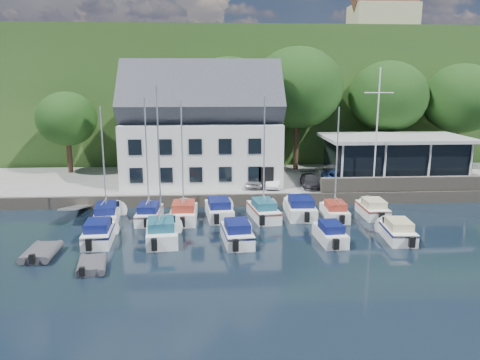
{
  "coord_description": "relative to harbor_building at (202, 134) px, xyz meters",
  "views": [
    {
      "loc": [
        -6.2,
        -26.45,
        10.49
      ],
      "look_at": [
        -3.97,
        9.0,
        2.66
      ],
      "focal_mm": 35.0,
      "sensor_mm": 36.0,
      "label": 1
    }
  ],
  "objects": [
    {
      "name": "tree_1",
      "position": [
        -5.5,
        4.83,
        0.31
      ],
      "size": [
        6.82,
        6.82,
        9.33
      ],
      "primitive_type": null,
      "color": "#15340F",
      "rests_on": "quay"
    },
    {
      "name": "ground",
      "position": [
        7.0,
        -16.5,
        -5.35
      ],
      "size": [
        180.0,
        180.0,
        0.0
      ],
      "primitive_type": "plane",
      "color": "black",
      "rests_on": "ground"
    },
    {
      "name": "tree_2",
      "position": [
        2.76,
        5.96,
        1.44
      ],
      "size": [
        8.48,
        8.48,
        11.59
      ],
      "primitive_type": null,
      "color": "#15340F",
      "rests_on": "quay"
    },
    {
      "name": "boat_r2_4",
      "position": [
        13.0,
        -14.28,
        -4.66
      ],
      "size": [
        2.19,
        5.36,
        1.38
      ],
      "primitive_type": null,
      "rotation": [
        0.0,
        0.0,
        -0.08
      ],
      "color": "white",
      "rests_on": "ground"
    },
    {
      "name": "harbor_building",
      "position": [
        0.0,
        0.0,
        0.0
      ],
      "size": [
        14.4,
        8.2,
        8.7
      ],
      "primitive_type": null,
      "color": "silver",
      "rests_on": "quay"
    },
    {
      "name": "tree_3",
      "position": [
        9.7,
        5.08,
        1.94
      ],
      "size": [
        9.2,
        9.2,
        12.58
      ],
      "primitive_type": null,
      "color": "#15340F",
      "rests_on": "quay"
    },
    {
      "name": "car_white",
      "position": [
        6.34,
        -3.04,
        -3.79
      ],
      "size": [
        1.93,
        3.58,
        1.12
      ],
      "primitive_type": "imported",
      "rotation": [
        0.0,
        0.0,
        -0.23
      ],
      "color": "white",
      "rests_on": "quay"
    },
    {
      "name": "tree_4",
      "position": [
        19.33,
        5.42,
        1.24
      ],
      "size": [
        8.19,
        8.19,
        11.19
      ],
      "primitive_type": null,
      "color": "#15340F",
      "rests_on": "quay"
    },
    {
      "name": "tree_0",
      "position": [
        -13.49,
        4.73,
        -0.29
      ],
      "size": [
        5.95,
        5.95,
        8.13
      ],
      "primitive_type": null,
      "color": "#15340F",
      "rests_on": "quay"
    },
    {
      "name": "gangway",
      "position": [
        -9.5,
        -7.5,
        -5.35
      ],
      "size": [
        1.2,
        6.0,
        1.4
      ],
      "primitive_type": null,
      "color": "silver",
      "rests_on": "ground"
    },
    {
      "name": "car_dgrey",
      "position": [
        9.52,
        -3.22,
        -3.8
      ],
      "size": [
        1.77,
        3.88,
        1.1
      ],
      "primitive_type": "imported",
      "rotation": [
        0.0,
        0.0,
        -0.06
      ],
      "color": "#28282D",
      "rests_on": "quay"
    },
    {
      "name": "boat_r1_3",
      "position": [
        1.36,
        -8.64,
        -4.59
      ],
      "size": [
        2.56,
        6.04,
        1.53
      ],
      "primitive_type": null,
      "rotation": [
        0.0,
        0.0,
        0.1
      ],
      "color": "white",
      "rests_on": "ground"
    },
    {
      "name": "quay",
      "position": [
        7.0,
        1.0,
        -4.85
      ],
      "size": [
        60.0,
        13.0,
        1.0
      ],
      "primitive_type": "cube",
      "color": "gray",
      "rests_on": "ground"
    },
    {
      "name": "boat_r1_2",
      "position": [
        -1.29,
        -9.3,
        -0.83
      ],
      "size": [
        2.12,
        5.48,
        9.03
      ],
      "primitive_type": null,
      "rotation": [
        0.0,
        0.0,
        -0.01
      ],
      "color": "white",
      "rests_on": "ground"
    },
    {
      "name": "seawall",
      "position": [
        19.0,
        -5.1,
        -3.75
      ],
      "size": [
        18.0,
        0.5,
        1.2
      ],
      "primitive_type": "cube",
      "color": "#6D6557",
      "rests_on": "quay"
    },
    {
      "name": "boat_r2_3",
      "position": [
        8.46,
        -14.45,
        -4.68
      ],
      "size": [
        1.9,
        5.04,
        1.35
      ],
      "primitive_type": null,
      "rotation": [
        0.0,
        0.0,
        0.06
      ],
      "color": "white",
      "rests_on": "ground"
    },
    {
      "name": "boat_r1_7",
      "position": [
        13.19,
        -8.94,
        -4.67
      ],
      "size": [
        1.9,
        5.1,
        1.36
      ],
      "primitive_type": null,
      "rotation": [
        0.0,
        0.0,
        -0.01
      ],
      "color": "white",
      "rests_on": "ground"
    },
    {
      "name": "boat_r1_4",
      "position": [
        4.71,
        -9.09,
        -0.78
      ],
      "size": [
        2.75,
        6.2,
        9.14
      ],
      "primitive_type": null,
      "rotation": [
        0.0,
        0.0,
        0.16
      ],
      "color": "white",
      "rests_on": "ground"
    },
    {
      "name": "tree_5",
      "position": [
        26.96,
        4.94,
        1.1
      ],
      "size": [
        7.98,
        7.98,
        10.9
      ],
      "primitive_type": null,
      "color": "#15340F",
      "rests_on": "quay"
    },
    {
      "name": "boat_r1_5",
      "position": [
        7.61,
        -8.55,
        -4.59
      ],
      "size": [
        2.42,
        6.08,
        1.53
      ],
      "primitive_type": null,
      "rotation": [
        0.0,
        0.0,
        -0.03
      ],
      "color": "white",
      "rests_on": "ground"
    },
    {
      "name": "farmhouse",
      "position": [
        29.0,
        35.5,
        14.75
      ],
      "size": [
        10.4,
        7.0,
        8.2
      ],
      "primitive_type": null,
      "color": "#BFB191",
      "rests_on": "hillside"
    },
    {
      "name": "field_patch",
      "position": [
        15.0,
        53.5,
        10.8
      ],
      "size": [
        50.0,
        30.0,
        0.3
      ],
      "primitive_type": "cube",
      "color": "#555D2E",
      "rests_on": "hillside"
    },
    {
      "name": "boat_r2_1",
      "position": [
        -2.47,
        -13.75,
        -0.6
      ],
      "size": [
        2.74,
        5.84,
        9.5
      ],
      "primitive_type": null,
      "rotation": [
        0.0,
        0.0,
        0.11
      ],
      "color": "white",
      "rests_on": "ground"
    },
    {
      "name": "flagpole",
      "position": [
        14.75,
        -4.47,
        0.8
      ],
      "size": [
        2.47,
        0.2,
        10.29
      ],
      "primitive_type": null,
      "color": "silver",
      "rests_on": "quay"
    },
    {
      "name": "dinghy_0",
      "position": [
        -9.36,
        -16.02,
        -4.99
      ],
      "size": [
        1.88,
        3.11,
        0.72
      ],
      "primitive_type": null,
      "rotation": [
        0.0,
        0.0,
        0.0
      ],
      "color": "#3A3A3F",
      "rests_on": "ground"
    },
    {
      "name": "boat_r1_6",
      "position": [
        10.08,
        -9.41,
        -1.25
      ],
      "size": [
        1.84,
        5.11,
        8.2
      ],
      "primitive_type": null,
      "rotation": [
        0.0,
        0.0,
        -0.02
      ],
      "color": "white",
      "rests_on": "ground"
    },
    {
      "name": "car_blue",
      "position": [
        12.26,
        -2.72,
        -3.68
      ],
      "size": [
        2.04,
        4.11,
        1.35
      ],
      "primitive_type": "imported",
      "rotation": [
        0.0,
        0.0,
        0.13
      ],
      "color": "#314F95",
      "rests_on": "quay"
    },
    {
      "name": "hillside",
      "position": [
        7.0,
        45.5,
        2.65
      ],
      "size": [
        160.0,
        75.0,
        16.0
      ],
      "primitive_type": "cube",
      "color": "#2C491B",
      "rests_on": "ground"
    },
    {
      "name": "car_silver",
      "position": [
        4.67,
        -2.71,
        -3.73
      ],
      "size": [
        2.2,
        3.88,
        1.24
      ],
      "primitive_type": "imported",
      "rotation": [
        0.0,
        0.0,
        -0.21
      ],
      "color": "#B1B1B6",
      "rests_on": "quay"
    },
    {
      "name": "boat_r2_0",
      "position": [
        -6.53,
        -13.62,
        -4.6
      ],
      "size": [
        2.25,
        5.44,
        1.5
      ],
      "primitive_type": null,
      "rotation": [
        0.0,
        0.0,
        0.07
      ],
      "color": "white",
      "rests_on": "ground"
    },
    {
      "name": "quay_face",
      "position": [
        7.0,
        -5.5,
        -4.85
      ],
      "size": [
        60.0,
        0.3,
        1.0
      ],
      "primitive_type": "cube",
      "color": "#6D6557",
      "rests_on": "ground"
    },
    {
      "name": "boat_r2_2",
      "position": [
        2.41,
        -14.27,
        -4.6
      ],
      "size": [
        2.4,
        5.5,
        1.51
      ],
      "primitive_type": null,
      "rotation": [
        0.0,
        0.0,
        0.1
      ],
      "color": "white",
      "rests_on": "ground"
    },
    {
      "name": "boat_r1_0",
      "position": [
        -6.94,
        -9.29,
        -1.0
      ],
      "size": [
        2.57,
        6.36,
        8.69
      ],
      "primitive_type": null,
      "rotation": [
        0.0,
        0.0,
        0.13
      ],
      "color": "white",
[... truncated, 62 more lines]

